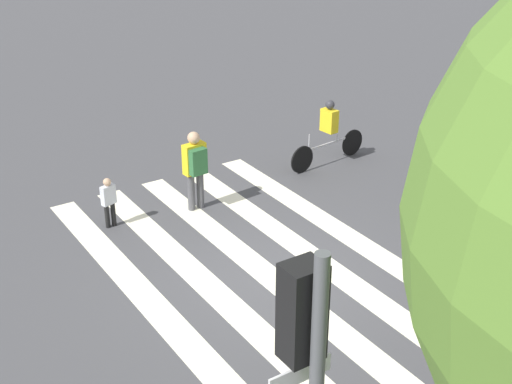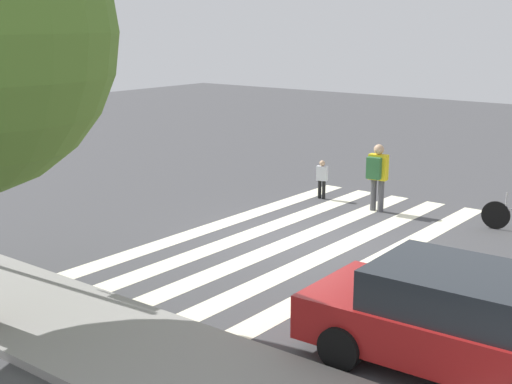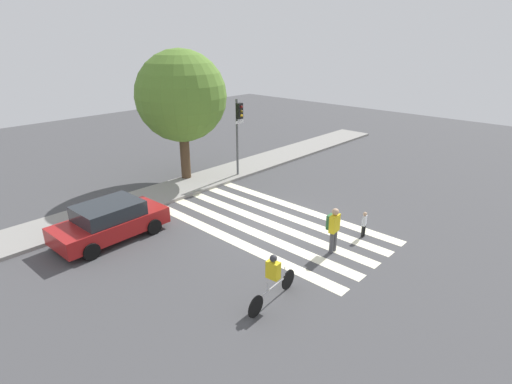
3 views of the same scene
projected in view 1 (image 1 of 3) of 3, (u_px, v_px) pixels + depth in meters
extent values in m
plane|color=#444447|center=(275.00, 281.00, 12.70)|extent=(60.00, 60.00, 0.00)
cube|color=#F2EDCC|center=(366.00, 247.00, 13.76)|extent=(0.53, 10.00, 0.01)
cube|color=#F2EDCC|center=(322.00, 263.00, 13.23)|extent=(0.53, 10.00, 0.01)
cube|color=#F2EDCC|center=(275.00, 280.00, 12.70)|extent=(0.53, 10.00, 0.01)
cube|color=#F2EDCC|center=(223.00, 299.00, 12.17)|extent=(0.53, 10.00, 0.01)
cube|color=#F2EDCC|center=(167.00, 320.00, 11.64)|extent=(0.53, 10.00, 0.01)
cube|color=black|center=(302.00, 312.00, 5.40)|extent=(0.32, 0.26, 0.84)
cube|color=silver|center=(300.00, 374.00, 5.66)|extent=(0.60, 0.02, 0.16)
sphere|color=#590F0F|center=(291.00, 277.00, 5.42)|extent=(0.15, 0.15, 0.15)
sphere|color=#59470F|center=(290.00, 302.00, 5.52)|extent=(0.15, 0.15, 0.15)
sphere|color=gold|center=(289.00, 326.00, 5.62)|extent=(0.15, 0.15, 0.15)
cylinder|color=#4C4C51|center=(200.00, 190.00, 15.13)|extent=(0.16, 0.16, 0.83)
cylinder|color=#4C4C51|center=(191.00, 192.00, 15.02)|extent=(0.16, 0.16, 0.83)
cube|color=yellow|center=(194.00, 158.00, 14.75)|extent=(0.50, 0.26, 0.66)
sphere|color=tan|center=(194.00, 138.00, 14.55)|extent=(0.26, 0.26, 0.26)
cube|color=#2D6638|center=(198.00, 162.00, 14.60)|extent=(0.38, 0.20, 0.55)
cylinder|color=black|center=(113.00, 214.00, 14.45)|extent=(0.10, 0.10, 0.51)
cylinder|color=black|center=(107.00, 216.00, 14.38)|extent=(0.10, 0.10, 0.51)
cube|color=silver|center=(108.00, 195.00, 14.22)|extent=(0.32, 0.21, 0.40)
sphere|color=tan|center=(107.00, 182.00, 14.09)|extent=(0.16, 0.16, 0.16)
cylinder|color=black|center=(302.00, 160.00, 16.79)|extent=(0.67, 0.11, 0.67)
cylinder|color=black|center=(352.00, 143.00, 17.76)|extent=(0.67, 0.11, 0.67)
cube|color=#B2B2B7|center=(328.00, 144.00, 17.19)|extent=(1.44, 0.18, 0.04)
cylinder|color=#B2B2B7|center=(337.00, 135.00, 17.29)|extent=(0.03, 0.03, 0.32)
cylinder|color=#B2B2B7|center=(309.00, 142.00, 16.74)|extent=(0.03, 0.03, 0.40)
cube|color=yellow|center=(329.00, 121.00, 16.94)|extent=(0.28, 0.42, 0.55)
sphere|color=#333338|center=(330.00, 105.00, 16.76)|extent=(0.22, 0.22, 0.22)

